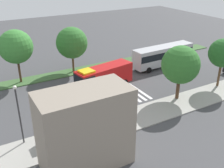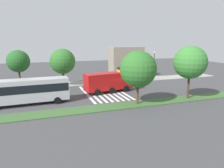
# 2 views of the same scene
# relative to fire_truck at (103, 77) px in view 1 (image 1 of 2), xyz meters

# --- Properties ---
(ground_plane) EXTENTS (120.00, 120.00, 0.00)m
(ground_plane) POSITION_rel_fire_truck_xyz_m (0.66, -0.13, -2.03)
(ground_plane) COLOR #424244
(sidewalk) EXTENTS (60.00, 4.56, 0.14)m
(sidewalk) POSITION_rel_fire_truck_xyz_m (0.66, 8.98, -1.96)
(sidewalk) COLOR #9E9B93
(sidewalk) RESTS_ON ground_plane
(median_strip) EXTENTS (60.00, 3.00, 0.14)m
(median_strip) POSITION_rel_fire_truck_xyz_m (0.66, -8.45, -1.96)
(median_strip) COLOR #3D6033
(median_strip) RESTS_ON ground_plane
(crosswalk) EXTENTS (6.75, 12.28, 0.01)m
(crosswalk) POSITION_rel_fire_truck_xyz_m (-1.28, -0.13, -2.02)
(crosswalk) COLOR silver
(crosswalk) RESTS_ON ground_plane
(fire_truck) EXTENTS (9.30, 3.99, 3.71)m
(fire_truck) POSITION_rel_fire_truck_xyz_m (0.00, 0.00, 0.00)
(fire_truck) COLOR #B71414
(fire_truck) RESTS_ON ground_plane
(transit_bus) EXTENTS (12.00, 3.18, 3.66)m
(transit_bus) POSITION_rel_fire_truck_xyz_m (-13.85, -3.20, 0.14)
(transit_bus) COLOR #B2B2B7
(transit_bus) RESTS_ON ground_plane
(bus_stop_shelter) EXTENTS (3.50, 1.40, 2.46)m
(bus_stop_shelter) POSITION_rel_fire_truck_xyz_m (8.77, 7.97, -0.14)
(bus_stop_shelter) COLOR #4C4C51
(bus_stop_shelter) RESTS_ON sidewalk
(bench_near_shelter) EXTENTS (1.60, 0.50, 0.90)m
(bench_near_shelter) POSITION_rel_fire_truck_xyz_m (4.77, 8.00, -1.44)
(bench_near_shelter) COLOR #2D472D
(bench_near_shelter) RESTS_ON sidewalk
(street_lamp) EXTENTS (0.36, 0.36, 6.48)m
(street_lamp) POSITION_rel_fire_truck_xyz_m (13.09, 7.30, 1.92)
(street_lamp) COLOR #2D2D30
(street_lamp) RESTS_ON sidewalk
(storefront_building) EXTENTS (8.04, 4.82, 7.57)m
(storefront_building) POSITION_rel_fire_truck_xyz_m (8.68, 13.26, 1.75)
(storefront_building) COLOR gray
(storefront_building) RESTS_ON ground_plane
(sidewalk_tree_west) EXTENTS (4.14, 4.14, 7.22)m
(sidewalk_tree_west) POSITION_rel_fire_truck_xyz_m (-15.44, 7.70, 3.24)
(sidewalk_tree_west) COLOR #513823
(sidewalk_tree_west) RESTS_ON sidewalk
(sidewalk_tree_center) EXTENTS (5.01, 5.01, 7.38)m
(sidewalk_tree_center) POSITION_rel_fire_truck_xyz_m (-7.40, 7.70, 2.97)
(sidewalk_tree_center) COLOR #47301E
(sidewalk_tree_center) RESTS_ON sidewalk
(median_tree_far_west) EXTENTS (5.14, 5.14, 7.56)m
(median_tree_far_west) POSITION_rel_fire_truck_xyz_m (1.15, -8.45, 3.09)
(median_tree_far_west) COLOR #513823
(median_tree_far_west) RESTS_ON median_strip
(median_tree_west) EXTENTS (5.03, 5.03, 8.16)m
(median_tree_west) POSITION_rel_fire_truck_xyz_m (9.91, -8.45, 3.74)
(median_tree_west) COLOR #47301E
(median_tree_west) RESTS_ON median_strip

